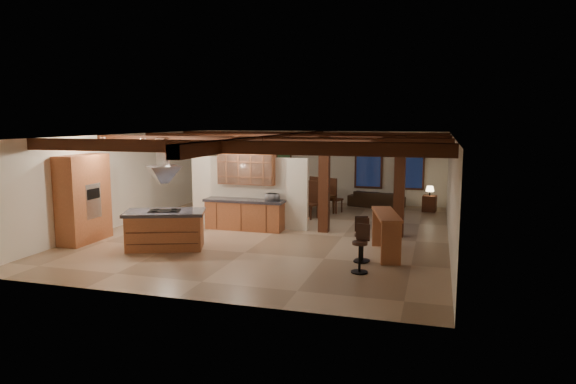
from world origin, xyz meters
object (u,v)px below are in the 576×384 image
dining_table (306,204)px  sofa (376,199)px  kitchen_island (165,229)px  bar_counter (386,227)px

dining_table → sofa: bearing=64.7°
kitchen_island → bar_counter: (5.60, 0.97, 0.21)m
kitchen_island → dining_table: (2.25, 6.05, -0.16)m
sofa → bar_counter: bar_counter is taller
bar_counter → dining_table: bearing=123.4°
kitchen_island → sofa: size_ratio=1.09×
dining_table → bar_counter: size_ratio=0.93×
sofa → bar_counter: 7.20m
dining_table → bar_counter: 6.10m
dining_table → kitchen_island: bearing=-87.1°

